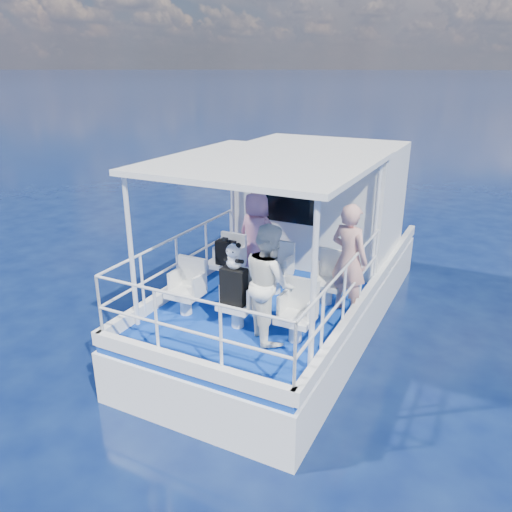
{
  "coord_description": "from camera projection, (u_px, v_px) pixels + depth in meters",
  "views": [
    {
      "loc": [
        3.13,
        -6.73,
        4.43
      ],
      "look_at": [
        -0.06,
        -0.4,
        1.75
      ],
      "focal_mm": 35.0,
      "sensor_mm": 36.0,
      "label": 1
    }
  ],
  "objects": [
    {
      "name": "cabin",
      "position": [
        321.0,
        201.0,
        9.72
      ],
      "size": [
        2.85,
        2.0,
        2.2
      ],
      "primitive_type": "cube",
      "color": "white",
      "rests_on": "deck"
    },
    {
      "name": "passenger_stbd_fwd",
      "position": [
        349.0,
        259.0,
        7.43
      ],
      "size": [
        0.72,
        0.59,
        1.71
      ],
      "primitive_type": "imported",
      "rotation": [
        0.0,
        0.0,
        2.8
      ],
      "color": "#ECA698",
      "rests_on": "deck"
    },
    {
      "name": "ground",
      "position": [
        269.0,
        345.0,
        8.5
      ],
      "size": [
        2000.0,
        2000.0,
        0.0
      ],
      "primitive_type": "plane",
      "color": "#08133D",
      "rests_on": "ground"
    },
    {
      "name": "seat_stbd_aft",
      "position": [
        295.0,
        328.0,
        6.82
      ],
      "size": [
        0.48,
        0.46,
        0.38
      ],
      "primitive_type": "cube",
      "color": "white",
      "rests_on": "deck"
    },
    {
      "name": "hull",
      "position": [
        292.0,
        320.0,
        9.34
      ],
      "size": [
        3.0,
        7.0,
        1.6
      ],
      "primitive_type": "cube",
      "color": "white",
      "rests_on": "ground"
    },
    {
      "name": "seat_port_fwd",
      "position": [
        228.0,
        273.0,
        8.66
      ],
      "size": [
        0.48,
        0.46,
        0.38
      ],
      "primitive_type": "cube",
      "color": "white",
      "rests_on": "deck"
    },
    {
      "name": "canopy",
      "position": [
        266.0,
        163.0,
        7.22
      ],
      "size": [
        3.0,
        3.2,
        0.08
      ],
      "primitive_type": "cube",
      "color": "white",
      "rests_on": "cabin"
    },
    {
      "name": "backpack_center",
      "position": [
        234.0,
        286.0,
        7.01
      ],
      "size": [
        0.36,
        0.2,
        0.54
      ],
      "primitive_type": "cube",
      "color": "black",
      "rests_on": "seat_center_aft"
    },
    {
      "name": "passenger_stbd_aft",
      "position": [
        269.0,
        282.0,
        6.71
      ],
      "size": [
        1.0,
        1.01,
        1.64
      ],
      "primitive_type": "imported",
      "rotation": [
        0.0,
        0.0,
        2.32
      ],
      "color": "white",
      "rests_on": "deck"
    },
    {
      "name": "seat_center_aft",
      "position": [
        238.0,
        315.0,
        7.2
      ],
      "size": [
        0.48,
        0.46,
        0.38
      ],
      "primitive_type": "cube",
      "color": "white",
      "rests_on": "deck"
    },
    {
      "name": "seat_center_fwd",
      "position": [
        275.0,
        282.0,
        8.28
      ],
      "size": [
        0.48,
        0.46,
        0.38
      ],
      "primitive_type": "cube",
      "color": "white",
      "rests_on": "deck"
    },
    {
      "name": "canopy_posts",
      "position": [
        264.0,
        238.0,
        7.59
      ],
      "size": [
        2.77,
        2.97,
        2.2
      ],
      "color": "white",
      "rests_on": "deck"
    },
    {
      "name": "panda",
      "position": [
        234.0,
        256.0,
        6.86
      ],
      "size": [
        0.25,
        0.21,
        0.38
      ],
      "primitive_type": null,
      "color": "white",
      "rests_on": "backpack_center"
    },
    {
      "name": "seat_port_aft",
      "position": [
        186.0,
        302.0,
        7.58
      ],
      "size": [
        0.48,
        0.46,
        0.38
      ],
      "primitive_type": "cube",
      "color": "white",
      "rests_on": "deck"
    },
    {
      "name": "backpack_port",
      "position": [
        226.0,
        253.0,
        8.44
      ],
      "size": [
        0.32,
        0.18,
        0.42
      ],
      "primitive_type": "cube",
      "color": "black",
      "rests_on": "seat_port_fwd"
    },
    {
      "name": "passenger_port_fwd",
      "position": [
        256.0,
        235.0,
        8.75
      ],
      "size": [
        0.65,
        0.52,
        1.55
      ],
      "primitive_type": "imported",
      "rotation": [
        0.0,
        0.0,
        2.95
      ],
      "color": "pink",
      "rests_on": "deck"
    },
    {
      "name": "railings",
      "position": [
        254.0,
        282.0,
        7.53
      ],
      "size": [
        2.84,
        3.59,
        1.0
      ],
      "primitive_type": null,
      "color": "white",
      "rests_on": "deck"
    },
    {
      "name": "seat_stbd_fwd",
      "position": [
        327.0,
        292.0,
        7.91
      ],
      "size": [
        0.48,
        0.46,
        0.38
      ],
      "primitive_type": "cube",
      "color": "white",
      "rests_on": "deck"
    },
    {
      "name": "deck",
      "position": [
        293.0,
        278.0,
        9.04
      ],
      "size": [
        2.9,
        6.9,
        0.1
      ],
      "primitive_type": "cube",
      "color": "#0B33A0",
      "rests_on": "hull"
    },
    {
      "name": "compact_camera",
      "position": [
        225.0,
        240.0,
        8.35
      ],
      "size": [
        0.1,
        0.06,
        0.06
      ],
      "primitive_type": "cube",
      "color": "black",
      "rests_on": "backpack_port"
    }
  ]
}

